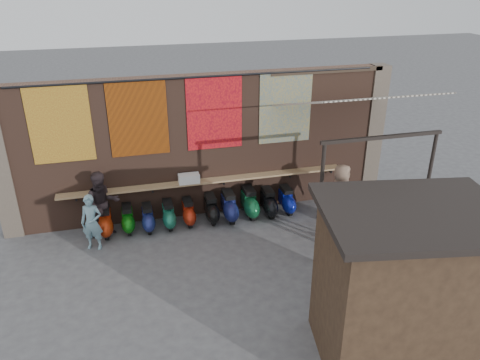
% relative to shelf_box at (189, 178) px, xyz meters
% --- Properties ---
extents(ground, '(70.00, 70.00, 0.00)m').
position_rel_shelf_box_xyz_m(ground, '(0.49, -2.30, -1.25)').
color(ground, '#474749').
rests_on(ground, ground).
extents(brick_wall, '(10.00, 0.40, 4.00)m').
position_rel_shelf_box_xyz_m(brick_wall, '(0.49, 0.40, 0.75)').
color(brick_wall, brown).
rests_on(brick_wall, ground).
extents(pier_left, '(0.50, 0.50, 4.00)m').
position_rel_shelf_box_xyz_m(pier_left, '(-4.71, 0.40, 0.75)').
color(pier_left, '#4C4238').
rests_on(pier_left, ground).
extents(pier_right, '(0.50, 0.50, 4.00)m').
position_rel_shelf_box_xyz_m(pier_right, '(5.69, 0.40, 0.75)').
color(pier_right, '#4C4238').
rests_on(pier_right, ground).
extents(eating_counter, '(8.00, 0.32, 0.05)m').
position_rel_shelf_box_xyz_m(eating_counter, '(0.49, 0.03, -0.15)').
color(eating_counter, '#9E7A51').
rests_on(eating_counter, brick_wall).
extents(shelf_box, '(0.57, 0.29, 0.25)m').
position_rel_shelf_box_xyz_m(shelf_box, '(0.00, 0.00, 0.00)').
color(shelf_box, white).
rests_on(shelf_box, eating_counter).
extents(tapestry_redgold, '(1.50, 0.02, 2.00)m').
position_rel_shelf_box_xyz_m(tapestry_redgold, '(-3.11, 0.18, 1.75)').
color(tapestry_redgold, maroon).
rests_on(tapestry_redgold, brick_wall).
extents(tapestry_sun, '(1.50, 0.02, 2.00)m').
position_rel_shelf_box_xyz_m(tapestry_sun, '(-1.21, 0.18, 1.75)').
color(tapestry_sun, '#C04F0B').
rests_on(tapestry_sun, brick_wall).
extents(tapestry_orange, '(1.50, 0.02, 2.00)m').
position_rel_shelf_box_xyz_m(tapestry_orange, '(0.79, 0.18, 1.75)').
color(tapestry_orange, red).
rests_on(tapestry_orange, brick_wall).
extents(tapestry_multi, '(1.50, 0.02, 2.00)m').
position_rel_shelf_box_xyz_m(tapestry_multi, '(2.79, 0.18, 1.75)').
color(tapestry_multi, '#26558B').
rests_on(tapestry_multi, brick_wall).
extents(hang_rail, '(9.50, 0.06, 0.06)m').
position_rel_shelf_box_xyz_m(hang_rail, '(0.49, 0.17, 2.73)').
color(hang_rail, black).
rests_on(hang_rail, brick_wall).
extents(scooter_stool_0, '(0.36, 0.81, 0.77)m').
position_rel_shelf_box_xyz_m(scooter_stool_0, '(-2.32, -0.30, -0.86)').
color(scooter_stool_0, '#B32D0D').
rests_on(scooter_stool_0, ground).
extents(scooter_stool_1, '(0.34, 0.75, 0.71)m').
position_rel_shelf_box_xyz_m(scooter_stool_1, '(-1.74, -0.25, -0.89)').
color(scooter_stool_1, '#0E630F').
rests_on(scooter_stool_1, ground).
extents(scooter_stool_2, '(0.33, 0.74, 0.70)m').
position_rel_shelf_box_xyz_m(scooter_stool_2, '(-1.21, -0.33, -0.90)').
color(scooter_stool_2, navy).
rests_on(scooter_stool_2, ground).
extents(scooter_stool_3, '(0.34, 0.76, 0.72)m').
position_rel_shelf_box_xyz_m(scooter_stool_3, '(-0.65, -0.29, -0.89)').
color(scooter_stool_3, '#175F48').
rests_on(scooter_stool_3, ground).
extents(scooter_stool_4, '(0.33, 0.74, 0.70)m').
position_rel_shelf_box_xyz_m(scooter_stool_4, '(-0.10, -0.26, -0.90)').
color(scooter_stool_4, '#9A200E').
rests_on(scooter_stool_4, ground).
extents(scooter_stool_5, '(0.36, 0.79, 0.75)m').
position_rel_shelf_box_xyz_m(scooter_stool_5, '(0.54, -0.28, -0.87)').
color(scooter_stool_5, black).
rests_on(scooter_stool_5, ground).
extents(scooter_stool_6, '(0.39, 0.87, 0.82)m').
position_rel_shelf_box_xyz_m(scooter_stool_6, '(1.05, -0.34, -0.84)').
color(scooter_stool_6, navy).
rests_on(scooter_stool_6, ground).
extents(scooter_stool_7, '(0.40, 0.88, 0.84)m').
position_rel_shelf_box_xyz_m(scooter_stool_7, '(1.66, -0.27, -0.83)').
color(scooter_stool_7, '#0F4E2A').
rests_on(scooter_stool_7, ground).
extents(scooter_stool_8, '(0.37, 0.81, 0.77)m').
position_rel_shelf_box_xyz_m(scooter_stool_8, '(2.21, -0.34, -0.86)').
color(scooter_stool_8, black).
rests_on(scooter_stool_8, ground).
extents(scooter_stool_9, '(0.35, 0.78, 0.74)m').
position_rel_shelf_box_xyz_m(scooter_stool_9, '(2.77, -0.29, -0.88)').
color(scooter_stool_9, navy).
rests_on(scooter_stool_9, ground).
extents(diner_left, '(0.62, 0.50, 1.48)m').
position_rel_shelf_box_xyz_m(diner_left, '(-2.61, -0.90, -0.51)').
color(diner_left, '#7AA3B2').
rests_on(diner_left, ground).
extents(diner_right, '(1.01, 0.86, 1.81)m').
position_rel_shelf_box_xyz_m(diner_right, '(-2.33, -0.30, -0.34)').
color(diner_right, '#2C2226').
rests_on(diner_right, ground).
extents(shopper_navy, '(0.98, 0.60, 1.57)m').
position_rel_shelf_box_xyz_m(shopper_navy, '(3.37, -1.98, -0.47)').
color(shopper_navy, '#171633').
rests_on(shopper_navy, ground).
extents(shopper_grey, '(1.17, 1.15, 1.61)m').
position_rel_shelf_box_xyz_m(shopper_grey, '(3.43, -2.53, -0.44)').
color(shopper_grey, '#5D5C62').
rests_on(shopper_grey, ground).
extents(shopper_tan, '(0.87, 0.99, 1.71)m').
position_rel_shelf_box_xyz_m(shopper_tan, '(4.01, -1.19, -0.40)').
color(shopper_tan, '#90715B').
rests_on(shopper_tan, ground).
extents(market_stall, '(2.99, 2.45, 2.91)m').
position_rel_shelf_box_xyz_m(market_stall, '(2.79, -6.03, 0.21)').
color(market_stall, black).
rests_on(market_stall, ground).
extents(stall_roof, '(3.36, 2.80, 0.12)m').
position_rel_shelf_box_xyz_m(stall_roof, '(2.79, -6.03, 1.72)').
color(stall_roof, black).
rests_on(stall_roof, market_stall).
extents(stall_sign, '(1.19, 0.25, 0.50)m').
position_rel_shelf_box_xyz_m(stall_sign, '(2.97, -5.01, 0.86)').
color(stall_sign, gold).
rests_on(stall_sign, market_stall).
extents(stall_shelf, '(2.21, 0.48, 0.06)m').
position_rel_shelf_box_xyz_m(stall_shelf, '(2.97, -5.01, -0.19)').
color(stall_shelf, '#473321').
rests_on(stall_shelf, market_stall).
extents(awning_canvas, '(3.20, 3.28, 0.97)m').
position_rel_shelf_box_xyz_m(awning_canvas, '(3.99, -1.40, 2.30)').
color(awning_canvas, beige).
rests_on(awning_canvas, brick_wall).
extents(awning_ledger, '(3.30, 0.08, 0.12)m').
position_rel_shelf_box_xyz_m(awning_ledger, '(3.99, 0.19, 2.70)').
color(awning_ledger, '#33261C').
rests_on(awning_ledger, brick_wall).
extents(awning_header, '(3.00, 0.08, 0.08)m').
position_rel_shelf_box_xyz_m(awning_header, '(3.99, -2.90, 1.83)').
color(awning_header, black).
rests_on(awning_header, awning_post_left).
extents(awning_post_left, '(0.09, 0.09, 3.10)m').
position_rel_shelf_box_xyz_m(awning_post_left, '(2.59, -2.90, 0.30)').
color(awning_post_left, black).
rests_on(awning_post_left, ground).
extents(awning_post_right, '(0.09, 0.09, 3.10)m').
position_rel_shelf_box_xyz_m(awning_post_right, '(5.39, -2.90, 0.30)').
color(awning_post_right, black).
rests_on(awning_post_right, ground).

